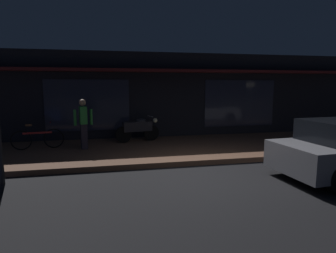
# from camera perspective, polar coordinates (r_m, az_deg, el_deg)

# --- Properties ---
(ground_plane) EXTENTS (60.00, 60.00, 0.00)m
(ground_plane) POSITION_cam_1_polar(r_m,az_deg,el_deg) (7.29, 8.27, -9.96)
(ground_plane) COLOR black
(sidewalk_slab) EXTENTS (18.00, 4.00, 0.15)m
(sidewalk_slab) POSITION_cam_1_polar(r_m,az_deg,el_deg) (10.04, 2.35, -4.37)
(sidewalk_slab) COLOR brown
(sidewalk_slab) RESTS_ON ground_plane
(storefront_building) EXTENTS (18.00, 3.30, 3.60)m
(storefront_building) POSITION_cam_1_polar(r_m,az_deg,el_deg) (13.11, -1.28, 6.23)
(storefront_building) COLOR black
(storefront_building) RESTS_ON ground_plane
(motorcycle) EXTENTS (1.69, 0.62, 0.97)m
(motorcycle) POSITION_cam_1_polar(r_m,az_deg,el_deg) (10.80, -6.00, -0.42)
(motorcycle) COLOR black
(motorcycle) RESTS_ON sidewalk_slab
(bicycle_parked) EXTENTS (1.65, 0.42, 0.91)m
(bicycle_parked) POSITION_cam_1_polar(r_m,az_deg,el_deg) (10.45, -24.72, -2.21)
(bicycle_parked) COLOR black
(bicycle_parked) RESTS_ON sidewalk_slab
(person_photographer) EXTENTS (0.62, 0.42, 1.67)m
(person_photographer) POSITION_cam_1_polar(r_m,az_deg,el_deg) (9.86, -16.64, 0.69)
(person_photographer) COLOR #28232D
(person_photographer) RESTS_ON sidewalk_slab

